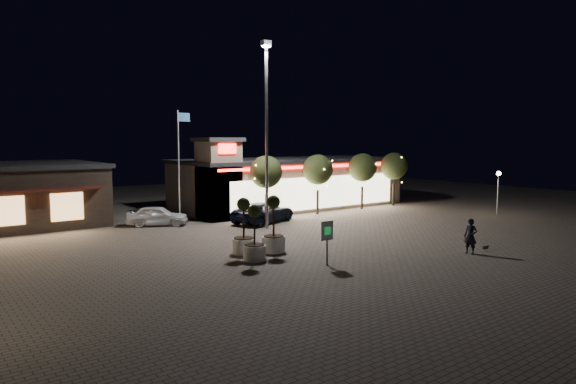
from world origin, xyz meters
TOP-DOWN VIEW (x-y plane):
  - ground at (0.00, 0.00)m, footprint 90.00×90.00m
  - retail_building at (9.51, 15.82)m, footprint 20.40×8.40m
  - floodlight_pole at (2.00, 8.00)m, footprint 0.60×0.40m
  - flagpole at (-1.90, 13.00)m, footprint 0.95×0.10m
  - lamp_post_east at (20.00, 2.00)m, footprint 0.36×0.36m
  - string_tree_a at (4.00, 11.00)m, footprint 2.42×2.42m
  - string_tree_b at (9.00, 11.00)m, footprint 2.42×2.42m
  - string_tree_c at (14.00, 11.00)m, footprint 2.42×2.42m
  - string_tree_d at (18.00, 11.00)m, footprint 2.42×2.42m
  - pickup_truck at (3.18, 10.10)m, footprint 5.82×4.12m
  - white_sedan at (-3.50, 13.37)m, footprint 4.40×3.50m
  - pedestrian at (6.02, -4.84)m, footprint 0.58×0.76m
  - dog at (7.22, -4.98)m, footprint 0.45×0.24m
  - planter_left at (-3.38, 2.35)m, footprint 1.20×1.20m
  - planter_mid at (-3.75, 0.76)m, footprint 1.13×1.13m
  - planter_right at (-1.90, 1.73)m, footprint 1.23×1.23m
  - valet_sign at (-1.56, -2.15)m, footprint 0.70×0.10m

SIDE VIEW (x-z plane):
  - ground at x=0.00m, z-range 0.00..0.00m
  - dog at x=7.22m, z-range 0.12..0.35m
  - white_sedan at x=-3.50m, z-range 0.00..1.41m
  - pickup_truck at x=3.18m, z-range 0.00..1.47m
  - planter_mid at x=-3.75m, z-range -0.53..2.25m
  - planter_left at x=-3.38m, z-range -0.57..2.39m
  - pedestrian at x=6.02m, z-range 0.00..1.86m
  - planter_right at x=-1.90m, z-range -0.58..2.45m
  - valet_sign at x=-1.56m, z-range 0.42..2.53m
  - retail_building at x=9.51m, z-range -0.84..5.26m
  - lamp_post_east at x=20.00m, z-range 0.72..4.20m
  - string_tree_a at x=4.00m, z-range 1.17..5.95m
  - string_tree_b at x=9.00m, z-range 1.17..5.95m
  - string_tree_c at x=14.00m, z-range 1.17..5.95m
  - string_tree_d at x=18.00m, z-range 1.17..5.95m
  - flagpole at x=-1.90m, z-range 0.74..8.74m
  - floodlight_pole at x=2.00m, z-range 0.83..13.21m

